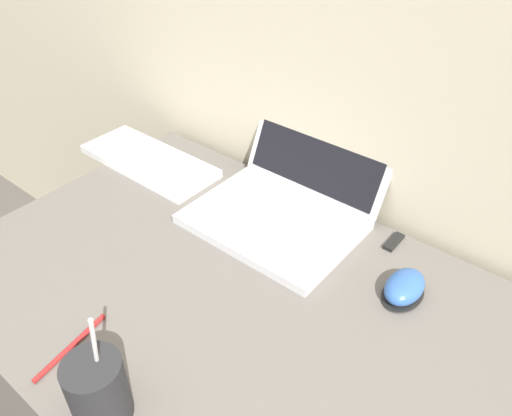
% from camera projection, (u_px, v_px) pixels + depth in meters
% --- Properties ---
extents(desk, '(1.13, 0.72, 0.75)m').
position_uv_depth(desk, '(243.00, 411.00, 1.13)').
color(desk, '#5B5651').
rests_on(desk, ground_plane).
extents(laptop, '(0.35, 0.35, 0.22)m').
position_uv_depth(laptop, '(289.00, 196.00, 1.09)').
color(laptop, silver).
rests_on(laptop, desk).
extents(drink_cup, '(0.08, 0.08, 0.23)m').
position_uv_depth(drink_cup, '(98.00, 389.00, 0.69)').
color(drink_cup, '#232326').
rests_on(drink_cup, desk).
extents(computer_mouse, '(0.07, 0.10, 0.04)m').
position_uv_depth(computer_mouse, '(404.00, 288.00, 0.90)').
color(computer_mouse, black).
rests_on(computer_mouse, desk).
extents(external_keyboard, '(0.37, 0.15, 0.02)m').
position_uv_depth(external_keyboard, '(149.00, 161.00, 1.27)').
color(external_keyboard, silver).
rests_on(external_keyboard, desk).
extents(usb_stick, '(0.02, 0.06, 0.01)m').
position_uv_depth(usb_stick, '(394.00, 242.00, 1.03)').
color(usb_stick, black).
rests_on(usb_stick, desk).
extents(pen, '(0.03, 0.15, 0.01)m').
position_uv_depth(pen, '(71.00, 347.00, 0.82)').
color(pen, '#A51E1E').
rests_on(pen, desk).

